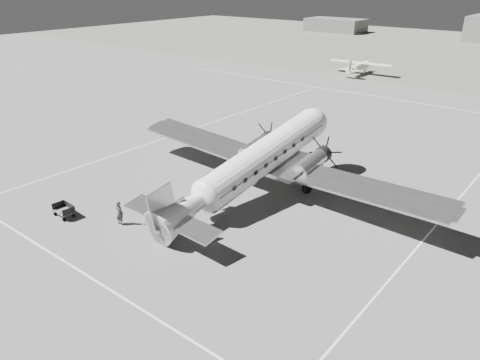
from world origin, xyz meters
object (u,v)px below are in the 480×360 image
light_plane_left (359,68)px  dc3_airliner (256,164)px  baggage_cart_near (163,209)px  baggage_cart_far (64,211)px  passenger (193,196)px  shed_secondary (335,25)px  ramp_agent (165,206)px  ground_crew (120,213)px

light_plane_left → dc3_airliner: bearing=-76.9°
light_plane_left → baggage_cart_near: bearing=-82.0°
light_plane_left → baggage_cart_far: light_plane_left is taller
baggage_cart_far → passenger: bearing=54.7°
light_plane_left → baggage_cart_near: 61.00m
shed_secondary → baggage_cart_far: shed_secondary is taller
baggage_cart_near → baggage_cart_far: baggage_cart_far is taller
dc3_airliner → ramp_agent: (-3.16, -7.00, -1.91)m
light_plane_left → baggage_cart_far: (7.22, -64.50, -0.75)m
ground_crew → passenger: bearing=-114.2°
shed_secondary → baggage_cart_far: size_ratio=10.51×
dc3_airliner → ramp_agent: bearing=-111.7°
light_plane_left → ground_crew: light_plane_left is taller
baggage_cart_near → ground_crew: (-1.31, -2.97, 0.47)m
passenger → dc3_airliner: bearing=-32.4°
baggage_cart_far → ramp_agent: bearing=42.0°
ramp_agent → passenger: 2.86m
shed_secondary → dc3_airliner: bearing=-64.7°
dc3_airliner → baggage_cart_far: (-9.13, -11.66, -2.39)m
shed_secondary → ramp_agent: (50.77, -120.93, -1.03)m
passenger → ramp_agent: bearing=179.5°
shed_secondary → ground_crew: size_ratio=9.82×
dc3_airliner → passenger: size_ratio=20.87×
baggage_cart_far → ramp_agent: 7.59m
shed_secondary → light_plane_left: size_ratio=1.52×
dc3_airliner → ground_crew: (-4.90, -9.77, -1.96)m
shed_secondary → light_plane_left: (37.58, -61.08, -0.77)m
light_plane_left → passenger: light_plane_left is taller
baggage_cart_far → dc3_airliner: bearing=56.0°
passenger → baggage_cart_near: bearing=170.1°
ground_crew → baggage_cart_far: bearing=18.8°
dc3_airliner → passenger: (-2.97, -4.16, -2.15)m
passenger → shed_secondary: bearing=26.5°
light_plane_left → baggage_cart_near: size_ratio=7.52×
ground_crew → ramp_agent: (1.74, 2.76, 0.05)m
dc3_airliner → baggage_cart_near: 8.06m
ground_crew → dc3_airliner: bearing=-121.9°
dc3_airliner → baggage_cart_near: size_ratio=19.14×
shed_secondary → light_plane_left: 71.72m
light_plane_left → ground_crew: size_ratio=6.46×
shed_secondary → baggage_cart_near: bearing=-67.4°
dc3_airliner → baggage_cart_far: size_ratio=17.61×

